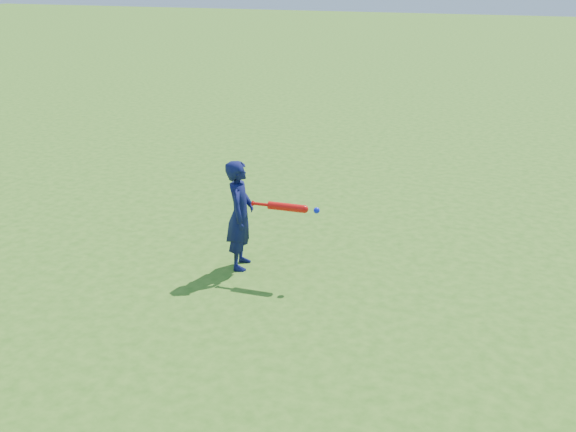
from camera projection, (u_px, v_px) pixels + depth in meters
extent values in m
plane|color=#346818|center=(270.00, 301.00, 5.86)|extent=(80.00, 80.00, 0.00)
imported|color=#0E1244|center=(240.00, 215.00, 6.35)|extent=(0.36, 0.46, 1.12)
cylinder|color=red|center=(253.00, 203.00, 6.22)|extent=(0.02, 0.05, 0.05)
cylinder|color=red|center=(261.00, 204.00, 6.19)|extent=(0.17, 0.04, 0.03)
cylinder|color=red|center=(286.00, 207.00, 6.12)|extent=(0.36, 0.09, 0.08)
sphere|color=red|center=(304.00, 209.00, 6.07)|extent=(0.08, 0.08, 0.08)
sphere|color=#0D1CE8|center=(317.00, 210.00, 6.03)|extent=(0.06, 0.06, 0.06)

